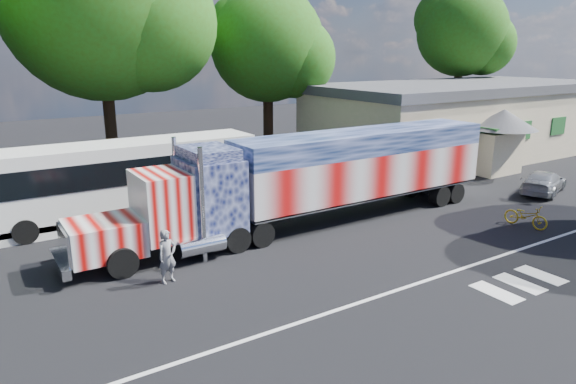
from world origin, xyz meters
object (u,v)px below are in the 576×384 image
bicycle (526,216)px  tree_n_mid (103,3)px  tree_far_ne (463,32)px  coach_bus (127,179)px  woman (167,256)px  semi_truck (321,176)px  tree_ne_a (269,45)px  parked_car (544,182)px

bicycle → tree_n_mid: tree_n_mid is taller
tree_far_ne → coach_bus: bearing=-166.0°
woman → bicycle: 15.24m
semi_truck → tree_ne_a: 15.93m
semi_truck → bicycle: size_ratio=10.56×
semi_truck → coach_bus: bearing=141.4°
semi_truck → bicycle: 9.02m
parked_car → tree_n_mid: bearing=27.5°
parked_car → tree_far_ne: bearing=-56.1°
tree_far_ne → tree_n_mid: 29.75m
tree_ne_a → coach_bus: bearing=-146.2°
semi_truck → tree_n_mid: 17.16m
tree_ne_a → tree_n_mid: 10.87m
semi_truck → parked_car: bearing=-10.3°
parked_car → bicycle: bearing=96.3°
bicycle → tree_n_mid: (-12.14, 19.64, 9.50)m
semi_truck → coach_bus: (-6.82, 5.44, -0.37)m
woman → tree_n_mid: tree_n_mid is taller
tree_far_ne → bicycle: bearing=-133.5°
parked_car → bicycle: size_ratio=2.21×
parked_car → semi_truck: bearing=60.3°
bicycle → coach_bus: bearing=133.8°
semi_truck → parked_car: semi_truck is taller
woman → tree_n_mid: 19.18m
semi_truck → parked_car: size_ratio=4.77×
semi_truck → coach_bus: semi_truck is taller
woman → tree_ne_a: size_ratio=0.15×
coach_bus → tree_n_mid: tree_n_mid is taller
parked_car → bicycle: 6.50m
bicycle → tree_far_ne: size_ratio=0.14×
tree_far_ne → tree_ne_a: (-19.09, 0.49, -1.22)m
parked_car → tree_n_mid: tree_n_mid is taller
parked_car → tree_ne_a: size_ratio=0.35×
coach_bus → tree_far_ne: size_ratio=0.92×
tree_ne_a → bicycle: bearing=-85.4°
tree_far_ne → parked_car: bearing=-126.7°
tree_ne_a → tree_far_ne: bearing=-1.5°
woman → tree_ne_a: tree_ne_a is taller
coach_bus → tree_ne_a: tree_ne_a is taller
bicycle → tree_far_ne: bearing=37.5°
tree_n_mid → parked_car: bearing=-43.1°
coach_bus → parked_car: size_ratio=2.88×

